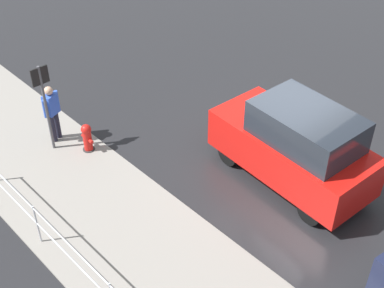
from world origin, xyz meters
The scene contains 6 objects.
ground_plane centered at (0.00, 0.00, 0.00)m, with size 60.00×60.00×0.00m, color black.
kerb_strip centered at (0.00, 4.20, 0.02)m, with size 24.00×3.20×0.04m, color gray.
moving_hatchback centered at (-0.58, 0.15, 1.03)m, with size 4.00×1.94×2.06m.
fire_hydrant centered at (3.61, 3.03, 0.40)m, with size 0.42×0.31×0.80m.
pedestrian centered at (4.55, 3.38, 0.96)m, with size 0.35×0.54×1.62m.
sign_post centered at (4.29, 3.64, 1.58)m, with size 0.07×0.44×2.40m.
Camera 1 is at (-5.96, 8.41, 8.48)m, focal length 50.00 mm.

